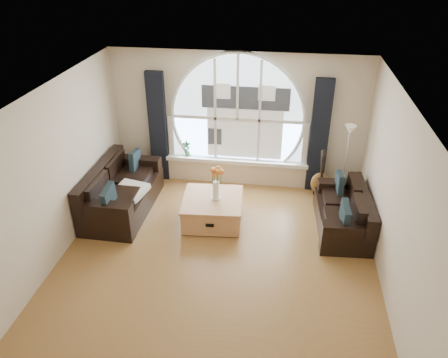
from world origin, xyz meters
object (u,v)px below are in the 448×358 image
at_px(floor_lamp, 345,165).
at_px(guitar, 321,173).
at_px(sofa_right, 343,209).
at_px(potted_plant, 187,149).
at_px(coffee_chest, 213,209).
at_px(vase_flowers, 216,180).
at_px(sofa_left, 122,191).

height_order(floor_lamp, guitar, floor_lamp).
bearing_deg(sofa_right, potted_plant, 152.61).
xyz_separation_m(sofa_right, coffee_chest, (-2.28, -0.10, -0.14)).
distance_m(sofa_right, potted_plant, 3.37).
distance_m(floor_lamp, potted_plant, 3.16).
xyz_separation_m(sofa_right, vase_flowers, (-2.22, -0.10, 0.46)).
bearing_deg(vase_flowers, sofa_right, 2.51).
bearing_deg(vase_flowers, sofa_left, 176.02).
bearing_deg(guitar, floor_lamp, -36.61).
xyz_separation_m(sofa_right, potted_plant, (-3.07, 1.36, 0.31)).
distance_m(vase_flowers, potted_plant, 1.69).
bearing_deg(floor_lamp, sofa_right, -93.76).
relative_size(coffee_chest, guitar, 0.98).
xyz_separation_m(coffee_chest, guitar, (1.93, 1.15, 0.27)).
distance_m(sofa_left, sofa_right, 4.00).
relative_size(vase_flowers, potted_plant, 2.15).
xyz_separation_m(sofa_left, potted_plant, (0.94, 1.33, 0.31)).
xyz_separation_m(coffee_chest, floor_lamp, (2.34, 0.99, 0.54)).
bearing_deg(coffee_chest, floor_lamp, 18.57).
xyz_separation_m(sofa_right, guitar, (-0.35, 1.05, 0.13)).
distance_m(sofa_left, guitar, 3.80).
bearing_deg(potted_plant, coffee_chest, -61.76).
xyz_separation_m(floor_lamp, guitar, (-0.40, 0.16, -0.27)).
bearing_deg(sofa_right, sofa_left, 176.18).
distance_m(vase_flowers, guitar, 2.22).
bearing_deg(vase_flowers, potted_plant, 120.17).
distance_m(guitar, potted_plant, 2.74).
relative_size(floor_lamp, potted_plant, 4.92).
bearing_deg(sofa_right, coffee_chest, 179.07).
height_order(sofa_left, sofa_right, sofa_left).
relative_size(coffee_chest, floor_lamp, 0.65).
bearing_deg(potted_plant, sofa_right, -23.95).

